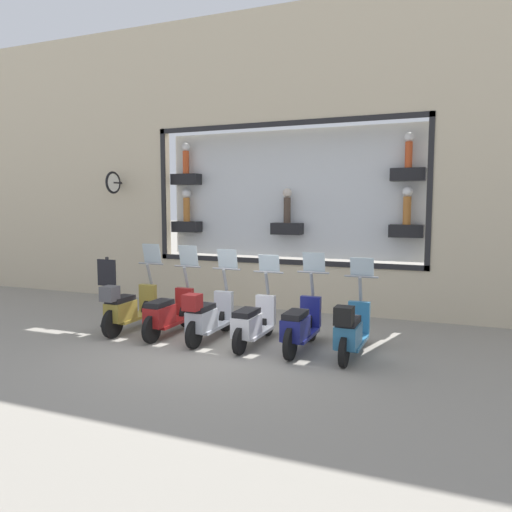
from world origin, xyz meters
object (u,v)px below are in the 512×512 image
at_px(scooter_teal_0, 351,330).
at_px(scooter_navy_1, 300,326).
at_px(shop_sign_post, 108,290).
at_px(scooter_olive_5, 128,308).
at_px(scooter_red_4, 168,313).
at_px(scooter_white_2, 253,323).
at_px(scooter_silver_3, 207,316).

distance_m(scooter_teal_0, scooter_navy_1, 0.89).
bearing_deg(shop_sign_post, scooter_olive_5, -110.30).
height_order(scooter_teal_0, scooter_red_4, scooter_red_4).
bearing_deg(scooter_navy_1, scooter_white_2, 90.56).
distance_m(scooter_white_2, scooter_red_4, 1.78).
relative_size(scooter_silver_3, scooter_red_4, 1.00).
bearing_deg(scooter_white_2, scooter_red_4, 89.75).
bearing_deg(scooter_teal_0, scooter_navy_1, 85.57).
height_order(scooter_red_4, scooter_olive_5, scooter_olive_5).
bearing_deg(scooter_white_2, scooter_teal_0, -91.94).
bearing_deg(scooter_navy_1, scooter_silver_3, 92.10).
bearing_deg(scooter_red_4, scooter_silver_3, -94.13).
height_order(scooter_silver_3, shop_sign_post, scooter_silver_3).
xyz_separation_m(scooter_red_4, shop_sign_post, (0.20, 1.58, 0.33)).
xyz_separation_m(scooter_navy_1, scooter_silver_3, (-0.07, 1.78, 0.03)).
height_order(scooter_white_2, scooter_red_4, scooter_red_4).
distance_m(scooter_white_2, shop_sign_post, 3.38).
relative_size(scooter_teal_0, scooter_navy_1, 0.99).
xyz_separation_m(scooter_silver_3, shop_sign_post, (0.27, 2.47, 0.29)).
distance_m(scooter_white_2, scooter_olive_5, 2.67).
bearing_deg(scooter_navy_1, scooter_olive_5, 90.89).
xyz_separation_m(scooter_teal_0, scooter_red_4, (0.07, 3.56, -0.03)).
height_order(scooter_white_2, scooter_silver_3, scooter_silver_3).
distance_m(scooter_red_4, shop_sign_post, 1.63).
xyz_separation_m(scooter_navy_1, shop_sign_post, (0.20, 4.25, 0.32)).
xyz_separation_m(scooter_teal_0, scooter_navy_1, (0.07, 0.89, -0.02)).
bearing_deg(scooter_olive_5, shop_sign_post, 69.70).
xyz_separation_m(scooter_olive_5, shop_sign_post, (0.26, 0.69, 0.28)).
relative_size(scooter_navy_1, scooter_olive_5, 1.00).
bearing_deg(scooter_silver_3, scooter_navy_1, -87.90).
relative_size(scooter_teal_0, scooter_white_2, 1.00).
relative_size(scooter_teal_0, scooter_silver_3, 1.00).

